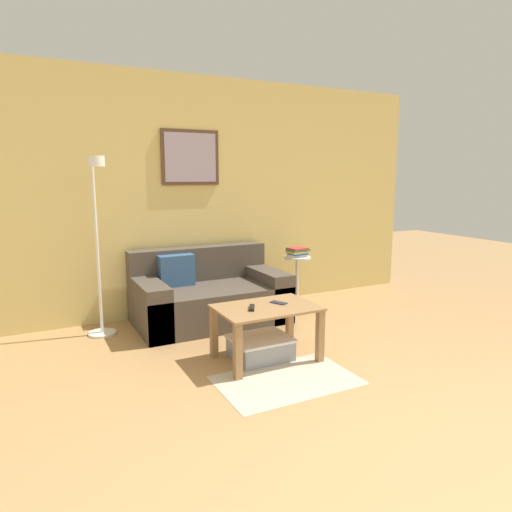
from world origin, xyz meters
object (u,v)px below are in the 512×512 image
coffee_table (266,318)px  book_stack (297,252)px  floor_lamp (98,238)px  storage_bin (260,348)px  side_table (297,277)px  couch (208,297)px  remote_control (252,308)px  cell_phone (279,303)px

coffee_table → book_stack: 1.62m
coffee_table → floor_lamp: bearing=134.2°
storage_bin → book_stack: bearing=47.1°
side_table → book_stack: book_stack is taller
couch → floor_lamp: 1.26m
coffee_table → storage_bin: (-0.03, 0.04, -0.26)m
book_stack → floor_lamp: bearing=-178.6°
floor_lamp → side_table: size_ratio=2.82×
storage_bin → floor_lamp: size_ratio=0.29×
storage_bin → remote_control: size_ratio=3.22×
floor_lamp → cell_phone: (1.25, -1.11, -0.49)m
storage_bin → floor_lamp: floor_lamp is taller
side_table → remote_control: size_ratio=3.94×
floor_lamp → cell_phone: bearing=-41.5°
remote_control → cell_phone: bearing=38.0°
coffee_table → cell_phone: cell_phone is taller
couch → cell_phone: couch is taller
remote_control → cell_phone: remote_control is taller
storage_bin → cell_phone: (0.17, 0.00, 0.36)m
cell_phone → storage_bin: bearing=154.0°
side_table → cell_phone: side_table is taller
side_table → remote_control: bearing=-134.5°
couch → side_table: bearing=1.1°
side_table → cell_phone: bearing=-128.1°
floor_lamp → book_stack: (2.16, 0.05, -0.30)m
floor_lamp → coffee_table: bearing=-45.8°
book_stack → cell_phone: size_ratio=1.78×
storage_bin → floor_lamp: (-1.08, 1.11, 0.86)m
floor_lamp → couch: bearing=1.1°
storage_bin → cell_phone: 0.40m
cell_phone → floor_lamp: bearing=112.2°
coffee_table → floor_lamp: (-1.12, 1.15, 0.59)m
floor_lamp → book_stack: 2.18m
book_stack → side_table: bearing=-115.5°
coffee_table → cell_phone: size_ratio=5.80×
floor_lamp → book_stack: floor_lamp is taller
coffee_table → remote_control: remote_control is taller
coffee_table → storage_bin: bearing=131.6°
storage_bin → cell_phone: cell_phone is taller
coffee_table → side_table: (1.04, 1.19, -0.01)m
book_stack → coffee_table: bearing=-131.0°
couch → side_table: couch is taller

